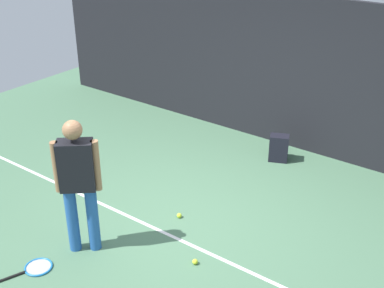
{
  "coord_description": "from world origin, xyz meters",
  "views": [
    {
      "loc": [
        3.44,
        -4.28,
        3.9
      ],
      "look_at": [
        0.0,
        0.4,
        1.0
      ],
      "focal_mm": 47.4,
      "sensor_mm": 36.0,
      "label": 1
    }
  ],
  "objects_px": {
    "backpack": "(279,148)",
    "tennis_ball_by_fence": "(179,215)",
    "tennis_player": "(78,180)",
    "tennis_racket": "(36,268)",
    "tennis_ball_near_player": "(195,262)"
  },
  "relations": [
    {
      "from": "backpack",
      "to": "tennis_ball_by_fence",
      "type": "xyz_separation_m",
      "value": [
        -0.29,
        -2.24,
        -0.18
      ]
    },
    {
      "from": "tennis_player",
      "to": "tennis_racket",
      "type": "xyz_separation_m",
      "value": [
        -0.18,
        -0.61,
        -0.95
      ]
    },
    {
      "from": "backpack",
      "to": "tennis_ball_near_player",
      "type": "distance_m",
      "value": 2.92
    },
    {
      "from": "tennis_racket",
      "to": "backpack",
      "type": "bearing_deg",
      "value": 6.88
    },
    {
      "from": "backpack",
      "to": "tennis_ball_by_fence",
      "type": "height_order",
      "value": "backpack"
    },
    {
      "from": "tennis_ball_near_player",
      "to": "tennis_player",
      "type": "bearing_deg",
      "value": -156.34
    },
    {
      "from": "tennis_ball_by_fence",
      "to": "tennis_ball_near_player",
      "type": "bearing_deg",
      "value": -41.32
    },
    {
      "from": "tennis_player",
      "to": "tennis_ball_near_player",
      "type": "distance_m",
      "value": 1.65
    },
    {
      "from": "tennis_player",
      "to": "backpack",
      "type": "xyz_separation_m",
      "value": [
        0.82,
        3.43,
        -0.76
      ]
    },
    {
      "from": "tennis_racket",
      "to": "tennis_ball_near_player",
      "type": "bearing_deg",
      "value": -30.25
    },
    {
      "from": "tennis_player",
      "to": "tennis_racket",
      "type": "relative_size",
      "value": 2.68
    },
    {
      "from": "backpack",
      "to": "tennis_ball_by_fence",
      "type": "bearing_deg",
      "value": 58.76
    },
    {
      "from": "tennis_player",
      "to": "backpack",
      "type": "relative_size",
      "value": 3.86
    },
    {
      "from": "tennis_player",
      "to": "tennis_ball_near_player",
      "type": "bearing_deg",
      "value": -16.76
    },
    {
      "from": "tennis_player",
      "to": "tennis_ball_by_fence",
      "type": "xyz_separation_m",
      "value": [
        0.53,
        1.19,
        -0.93
      ]
    }
  ]
}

